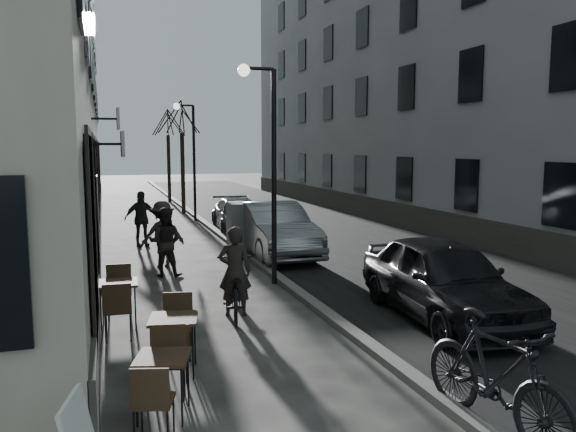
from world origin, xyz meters
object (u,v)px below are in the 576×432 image
streetlamp_near (267,151)px  pedestrian_far (141,219)px  car_mid (273,229)px  tree_far (168,122)px  utility_cabinet (238,228)px  pedestrian_mid (163,234)px  car_near (444,279)px  pedestrian_near (165,242)px  bistro_set_c (118,300)px  bistro_set_a (163,379)px  bistro_set_b (174,339)px  moped (496,376)px  tree_near (182,117)px  car_far (239,215)px  bicycle (235,288)px  streetlamp_far (190,149)px

streetlamp_near → pedestrian_far: 7.03m
car_mid → tree_far: bearing=92.9°
utility_cabinet → pedestrian_mid: size_ratio=0.86×
car_near → pedestrian_near: bearing=136.0°
bistro_set_c → pedestrian_far: size_ratio=0.94×
bistro_set_a → bistro_set_b: bistro_set_b is taller
tree_far → moped: (0.45, -28.50, -3.99)m
utility_cabinet → moped: utility_cabinet is taller
utility_cabinet → moped: size_ratio=0.68×
tree_near → moped: (0.45, -22.50, -3.99)m
bistro_set_b → moped: (3.26, -2.87, 0.18)m
car_mid → moped: car_mid is taller
bistro_set_b → pedestrian_far: (0.24, 10.81, 0.41)m
car_far → bicycle: bearing=-100.6°
pedestrian_near → utility_cabinet: bearing=-114.0°
bicycle → pedestrian_near: (-0.92, 3.78, 0.34)m
bistro_set_a → pedestrian_near: pedestrian_near is taller
car_mid → car_far: (0.13, 5.04, -0.17)m
pedestrian_mid → car_near: (4.57, -6.35, -0.13)m
streetlamp_near → bistro_set_a: 7.17m
streetlamp_far → pedestrian_far: (-2.50, -5.82, -2.25)m
pedestrian_mid → moped: pedestrian_mid is taller
tree_far → car_near: size_ratio=1.26×
streetlamp_near → pedestrian_mid: (-2.15, 2.74, -2.26)m
moped → tree_far: bearing=84.2°
bistro_set_a → streetlamp_near: bearing=79.4°
streetlamp_far → moped: streetlamp_far is taller
utility_cabinet → bistro_set_b: bearing=-105.8°
utility_cabinet → pedestrian_far: size_ratio=0.85×
car_far → pedestrian_mid: bearing=-118.0°
bistro_set_c → pedestrian_near: size_ratio=0.98×
bistro_set_b → utility_cabinet: bearing=82.8°
pedestrian_mid → streetlamp_near: bearing=122.7°
streetlamp_near → car_mid: (1.17, 3.44, -2.37)m
bistro_set_a → car_far: bearing=89.7°
bistro_set_c → pedestrian_mid: bearing=78.1°
bistro_set_c → bistro_set_a: bearing=-80.9°
tree_far → car_mid: (1.10, -17.56, -3.87)m
bistro_set_a → bistro_set_c: bistro_set_c is taller
streetlamp_far → streetlamp_near: bearing=-90.0°
streetlamp_near → pedestrian_far: (-2.50, 6.18, -2.25)m
car_near → streetlamp_near: bearing=128.2°
tree_far → bistro_set_b: bearing=-96.3°
streetlamp_far → car_far: size_ratio=1.19×
utility_cabinet → car_near: (2.15, -7.81, 0.00)m
tree_near → pedestrian_mid: tree_near is taller
bistro_set_c → pedestrian_near: pedestrian_near is taller
bistro_set_c → streetlamp_near: bearing=35.9°
bistro_set_a → pedestrian_far: bearing=104.0°
bicycle → utility_cabinet: bearing=-90.8°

